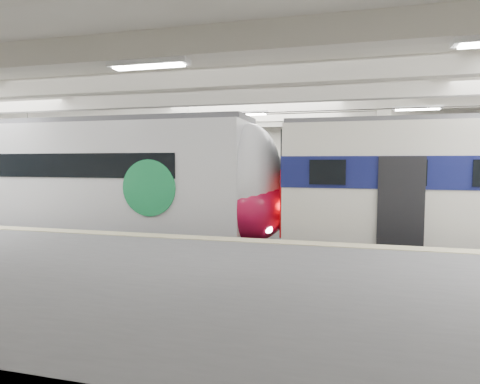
# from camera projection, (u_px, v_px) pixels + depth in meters

# --- Properties ---
(station_hall) EXTENTS (36.00, 24.00, 5.75)m
(station_hall) POSITION_uv_depth(u_px,v_px,m) (218.00, 157.00, 11.78)
(station_hall) COLOR black
(station_hall) RESTS_ON ground
(modern_emu) EXTENTS (14.43, 2.98, 4.63)m
(modern_emu) POSITION_uv_depth(u_px,v_px,m) (109.00, 184.00, 14.72)
(modern_emu) COLOR silver
(modern_emu) RESTS_ON ground
(far_train) EXTENTS (12.80, 3.15, 4.11)m
(far_train) POSITION_uv_depth(u_px,v_px,m) (123.00, 180.00, 20.73)
(far_train) COLOR silver
(far_train) RESTS_ON ground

